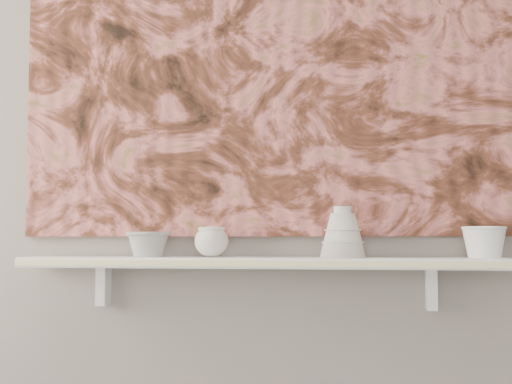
% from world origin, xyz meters
% --- Properties ---
extents(wall_back, '(3.60, 0.00, 3.60)m').
position_xyz_m(wall_back, '(0.00, 1.60, 1.35)').
color(wall_back, gray).
rests_on(wall_back, floor).
extents(shelf, '(1.40, 0.18, 0.03)m').
position_xyz_m(shelf, '(0.00, 1.51, 0.92)').
color(shelf, silver).
rests_on(shelf, wall_back).
extents(shelf_stripe, '(1.40, 0.01, 0.02)m').
position_xyz_m(shelf_stripe, '(0.00, 1.41, 0.92)').
color(shelf_stripe, '#F3E9A2').
rests_on(shelf_stripe, shelf).
extents(bracket_left, '(0.03, 0.06, 0.12)m').
position_xyz_m(bracket_left, '(-0.49, 1.57, 0.84)').
color(bracket_left, silver).
rests_on(bracket_left, wall_back).
extents(bracket_right, '(0.03, 0.06, 0.12)m').
position_xyz_m(bracket_right, '(0.49, 1.57, 0.84)').
color(bracket_right, silver).
rests_on(bracket_right, wall_back).
extents(painting, '(1.50, 0.02, 1.10)m').
position_xyz_m(painting, '(0.00, 1.59, 1.54)').
color(painting, brown).
rests_on(painting, wall_back).
extents(house_motif, '(0.09, 0.00, 0.08)m').
position_xyz_m(house_motif, '(0.45, 1.57, 1.23)').
color(house_motif, black).
rests_on(house_motif, painting).
extents(bowl_grey, '(0.17, 0.17, 0.08)m').
position_xyz_m(bowl_grey, '(-0.33, 1.51, 0.97)').
color(bowl_grey, '#969593').
rests_on(bowl_grey, shelf).
extents(cup_cream, '(0.12, 0.12, 0.09)m').
position_xyz_m(cup_cream, '(-0.14, 1.51, 0.98)').
color(cup_cream, white).
rests_on(cup_cream, shelf).
extents(bell_vessel, '(0.14, 0.14, 0.15)m').
position_xyz_m(bell_vessel, '(0.24, 1.51, 1.00)').
color(bell_vessel, beige).
rests_on(bell_vessel, shelf).
extents(bowl_white, '(0.16, 0.16, 0.09)m').
position_xyz_m(bowl_white, '(0.63, 1.51, 0.97)').
color(bowl_white, white).
rests_on(bowl_white, shelf).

